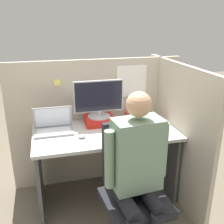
{
  "coord_description": "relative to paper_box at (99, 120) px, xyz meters",
  "views": [
    {
      "loc": [
        -0.51,
        -1.89,
        1.76
      ],
      "look_at": [
        0.02,
        0.18,
        0.99
      ],
      "focal_mm": 42.0,
      "sensor_mm": 36.0,
      "label": 1
    }
  ],
  "objects": [
    {
      "name": "monitor",
      "position": [
        -0.0,
        0.0,
        0.22
      ],
      "size": [
        0.5,
        0.23,
        0.37
      ],
      "color": "#B2B2B7",
      "rests_on": "paper_box"
    },
    {
      "name": "mouse",
      "position": [
        -0.22,
        -0.3,
        -0.02
      ],
      "size": [
        0.07,
        0.05,
        0.04
      ],
      "color": "silver",
      "rests_on": "desk"
    },
    {
      "name": "stapler",
      "position": [
        0.57,
        -0.06,
        -0.02
      ],
      "size": [
        0.05,
        0.13,
        0.04
      ],
      "color": "#A31919",
      "rests_on": "desk"
    },
    {
      "name": "ground_plane",
      "position": [
        0.02,
        -0.54,
        -0.78
      ],
      "size": [
        12.0,
        12.0,
        0.0
      ],
      "primitive_type": "plane",
      "color": "#665B4C"
    },
    {
      "name": "laptop",
      "position": [
        -0.46,
        -0.09,
        0.01
      ],
      "size": [
        0.36,
        0.22,
        0.23
      ],
      "color": "#99999E",
      "rests_on": "desk"
    },
    {
      "name": "paper_box",
      "position": [
        0.0,
        0.0,
        0.0
      ],
      "size": [
        0.29,
        0.25,
        0.08
      ],
      "color": "red",
      "rests_on": "desk"
    },
    {
      "name": "office_chair",
      "position": [
        0.09,
        -0.8,
        -0.25
      ],
      "size": [
        0.53,
        0.57,
        1.02
      ],
      "color": "black",
      "rests_on": "ground"
    },
    {
      "name": "carrot_toy",
      "position": [
        0.03,
        -0.36,
        -0.02
      ],
      "size": [
        0.04,
        0.16,
        0.04
      ],
      "color": "orange",
      "rests_on": "desk"
    },
    {
      "name": "coffee_mug",
      "position": [
        0.33,
        0.02,
        0.01
      ],
      "size": [
        0.1,
        0.1,
        0.1
      ],
      "color": "#A3332D",
      "rests_on": "desk"
    },
    {
      "name": "person",
      "position": [
        0.08,
        -0.96,
        -0.02
      ],
      "size": [
        0.48,
        0.44,
        1.32
      ],
      "color": "black",
      "rests_on": "ground"
    },
    {
      "name": "cubicle_panel_right",
      "position": [
        0.72,
        -0.26,
        -0.1
      ],
      "size": [
        0.04,
        1.34,
        1.37
      ],
      "color": "#B7AD99",
      "rests_on": "ground"
    },
    {
      "name": "cubicle_panel_back",
      "position": [
        0.02,
        0.18,
        -0.09
      ],
      "size": [
        1.85,
        0.05,
        1.37
      ],
      "color": "#B7AD99",
      "rests_on": "ground"
    },
    {
      "name": "desk",
      "position": [
        0.02,
        -0.19,
        -0.23
      ],
      "size": [
        1.35,
        0.7,
        0.74
      ],
      "color": "#B7B7B2",
      "rests_on": "ground"
    }
  ]
}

